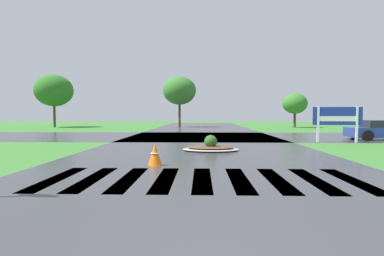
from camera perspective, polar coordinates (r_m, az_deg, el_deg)
asphalt_roadway at (r=12.81m, az=1.84°, el=-4.49°), size 10.18×80.00×0.01m
asphalt_cross_road at (r=21.45m, az=1.81°, el=-1.59°), size 90.00×9.16×0.01m
crosswalk_stripes at (r=7.54m, az=1.91°, el=-9.58°), size 7.65×2.93×0.01m
estate_billboard at (r=19.03m, az=25.58°, el=1.72°), size 2.62×0.43×2.04m
median_island at (r=13.26m, az=3.52°, el=-3.61°), size 2.44×1.63×0.68m
traffic_cone at (r=9.50m, az=-6.93°, el=-4.98°), size 0.45×0.45×0.70m
background_treeline at (r=36.09m, az=-0.22°, el=6.46°), size 46.24×5.54×6.20m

